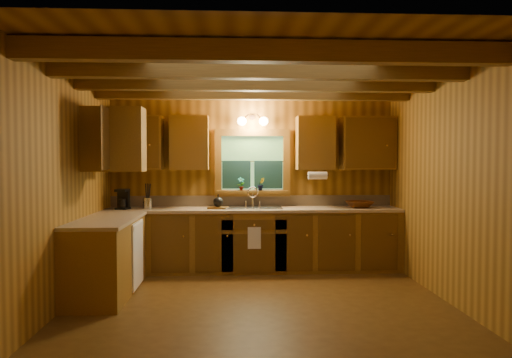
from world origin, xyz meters
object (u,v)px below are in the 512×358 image
Objects in this scene: sink at (253,211)px; wicker_basket at (359,204)px; cutting_board at (218,208)px; coffee_maker at (123,199)px.

wicker_basket is (1.55, -0.03, 0.09)m from sink.
cutting_board is at bearing -178.78° from wicker_basket.
cutting_board is 2.05m from wicker_basket.
wicker_basket is at bearing -0.96° from sink.
wicker_basket is at bearing 11.07° from coffee_maker.
coffee_maker is 1.04× the size of cutting_board.
cutting_board is (-0.50, -0.07, 0.06)m from sink.
wicker_basket is at bearing 12.90° from cutting_board.
coffee_maker is 0.73× the size of wicker_basket.
sink is 1.85m from coffee_maker.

